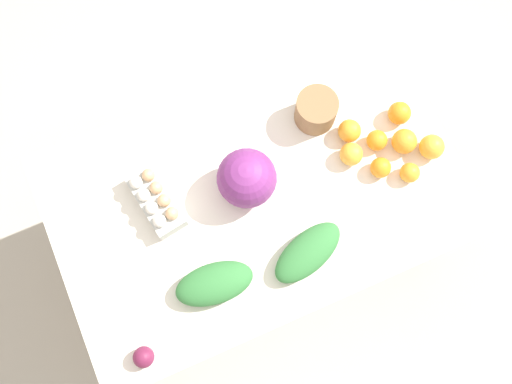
# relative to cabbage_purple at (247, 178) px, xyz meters

# --- Properties ---
(ground_plane) EXTENTS (8.00, 8.00, 0.00)m
(ground_plane) POSITION_rel_cabbage_purple_xyz_m (0.02, -0.03, -0.81)
(ground_plane) COLOR #B2A899
(dining_table) EXTENTS (1.32, 0.83, 0.71)m
(dining_table) POSITION_rel_cabbage_purple_xyz_m (0.02, -0.03, -0.19)
(dining_table) COLOR silver
(dining_table) RESTS_ON ground_plane
(cabbage_purple) EXTENTS (0.19, 0.19, 0.19)m
(cabbage_purple) POSITION_rel_cabbage_purple_xyz_m (0.00, 0.00, 0.00)
(cabbage_purple) COLOR #7A2D75
(cabbage_purple) RESTS_ON dining_table
(egg_carton) EXTENTS (0.13, 0.24, 0.09)m
(egg_carton) POSITION_rel_cabbage_purple_xyz_m (-0.29, 0.06, -0.05)
(egg_carton) COLOR #B7B7B2
(egg_carton) RESTS_ON dining_table
(paper_bag) EXTENTS (0.14, 0.14, 0.11)m
(paper_bag) POSITION_rel_cabbage_purple_xyz_m (0.30, 0.13, -0.04)
(paper_bag) COLOR olive
(paper_bag) RESTS_ON dining_table
(greens_bunch_chard) EXTENTS (0.26, 0.15, 0.08)m
(greens_bunch_chard) POSITION_rel_cabbage_purple_xyz_m (-0.22, -0.25, -0.05)
(greens_bunch_chard) COLOR #337538
(greens_bunch_chard) RESTS_ON dining_table
(greens_bunch_scallion) EXTENTS (0.28, 0.19, 0.07)m
(greens_bunch_scallion) POSITION_rel_cabbage_purple_xyz_m (0.08, -0.28, -0.06)
(greens_bunch_scallion) COLOR #337538
(greens_bunch_scallion) RESTS_ON dining_table
(beet_root) EXTENTS (0.06, 0.06, 0.06)m
(beet_root) POSITION_rel_cabbage_purple_xyz_m (-0.49, -0.37, -0.06)
(beet_root) COLOR maroon
(beet_root) RESTS_ON dining_table
(orange_0) EXTENTS (0.08, 0.08, 0.08)m
(orange_0) POSITION_rel_cabbage_purple_xyz_m (0.52, -0.07, -0.05)
(orange_0) COLOR orange
(orange_0) RESTS_ON dining_table
(orange_1) EXTENTS (0.08, 0.08, 0.08)m
(orange_1) POSITION_rel_cabbage_purple_xyz_m (0.38, 0.03, -0.06)
(orange_1) COLOR orange
(orange_1) RESTS_ON dining_table
(orange_2) EXTENTS (0.07, 0.07, 0.07)m
(orange_2) POSITION_rel_cabbage_purple_xyz_m (0.41, -0.12, -0.06)
(orange_2) COLOR orange
(orange_2) RESTS_ON dining_table
(orange_3) EXTENTS (0.06, 0.06, 0.06)m
(orange_3) POSITION_rel_cabbage_purple_xyz_m (0.49, -0.17, -0.06)
(orange_3) COLOR orange
(orange_3) RESTS_ON dining_table
(orange_4) EXTENTS (0.08, 0.08, 0.08)m
(orange_4) POSITION_rel_cabbage_purple_xyz_m (0.55, 0.02, -0.06)
(orange_4) COLOR orange
(orange_4) RESTS_ON dining_table
(orange_5) EXTENTS (0.07, 0.07, 0.07)m
(orange_5) POSITION_rel_cabbage_purple_xyz_m (0.45, -0.04, -0.06)
(orange_5) COLOR orange
(orange_5) RESTS_ON dining_table
(orange_6) EXTENTS (0.08, 0.08, 0.08)m
(orange_6) POSITION_rel_cabbage_purple_xyz_m (0.60, -0.13, -0.05)
(orange_6) COLOR #F9A833
(orange_6) RESTS_ON dining_table
(orange_7) EXTENTS (0.08, 0.08, 0.08)m
(orange_7) POSITION_rel_cabbage_purple_xyz_m (0.35, -0.04, -0.06)
(orange_7) COLOR #F9A833
(orange_7) RESTS_ON dining_table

